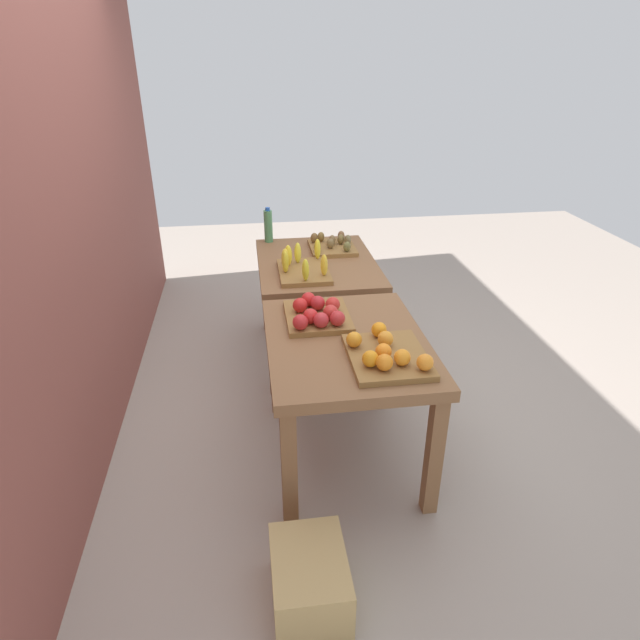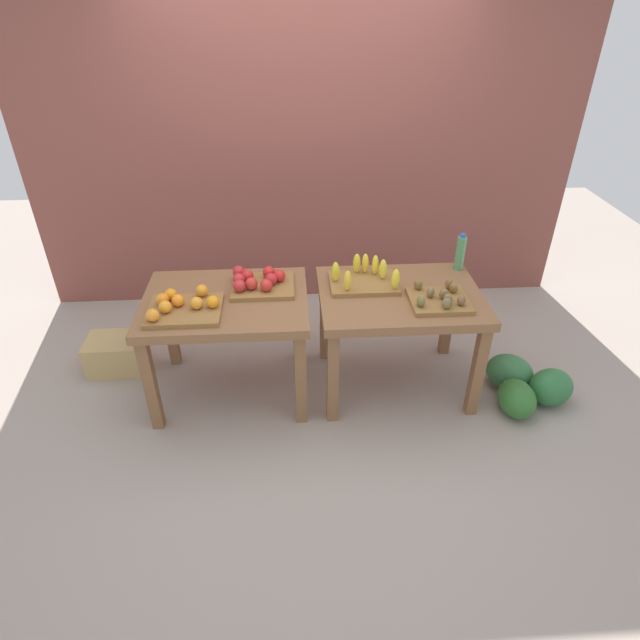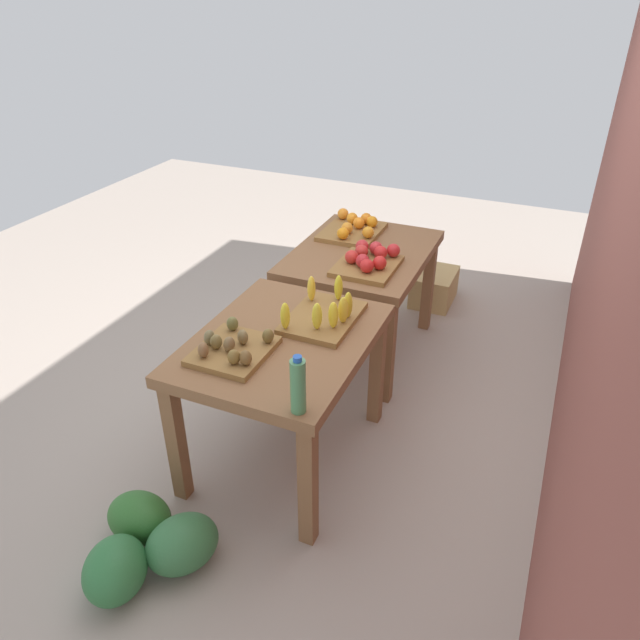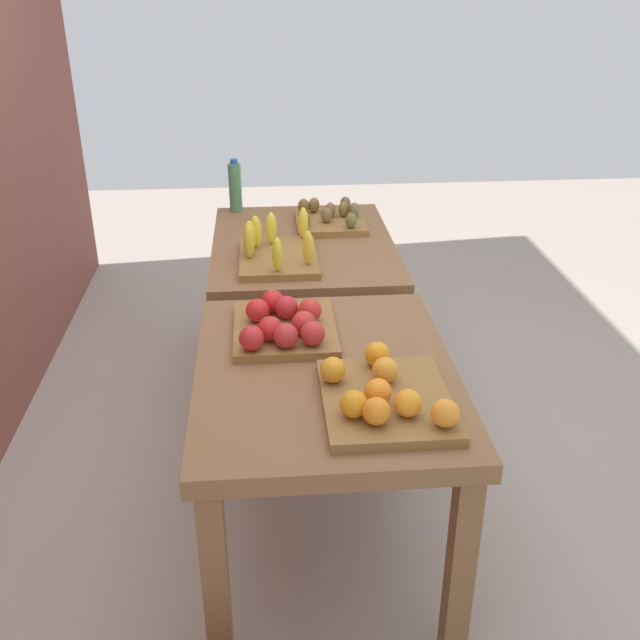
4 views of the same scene
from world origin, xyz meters
TOP-DOWN VIEW (x-y plane):
  - ground_plane at (0.00, 0.00)m, footprint 8.00×8.00m
  - back_wall at (0.00, 1.35)m, footprint 4.40×0.12m
  - display_table_left at (-0.56, 0.00)m, footprint 1.04×0.80m
  - display_table_right at (0.56, 0.00)m, footprint 1.04×0.80m
  - orange_bin at (-0.79, -0.14)m, footprint 0.44×0.37m
  - apple_bin at (-0.34, 0.12)m, footprint 0.41×0.34m
  - banana_crate at (0.34, 0.12)m, footprint 0.44×0.32m
  - kiwi_bin at (0.77, -0.14)m, footprint 0.36×0.32m
  - water_bottle at (1.02, 0.30)m, footprint 0.06×0.06m
  - watermelon_pile at (1.42, -0.24)m, footprint 0.60×0.61m
  - cardboard_produce_box at (-1.43, 0.30)m, footprint 0.40×0.30m

SIDE VIEW (x-z plane):
  - ground_plane at x=0.00m, z-range 0.00..0.00m
  - watermelon_pile at x=1.42m, z-range 0.00..0.25m
  - cardboard_produce_box at x=-1.43m, z-range 0.00..0.25m
  - display_table_left at x=-0.56m, z-range 0.26..1.00m
  - display_table_right at x=0.56m, z-range 0.26..1.00m
  - kiwi_bin at x=0.77m, z-range 0.72..0.82m
  - orange_bin at x=-0.79m, z-range 0.72..0.83m
  - banana_crate at x=0.34m, z-range 0.69..0.86m
  - apple_bin at x=-0.34m, z-range 0.72..0.83m
  - water_bottle at x=1.02m, z-range 0.73..0.99m
  - back_wall at x=0.00m, z-range 0.00..3.00m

